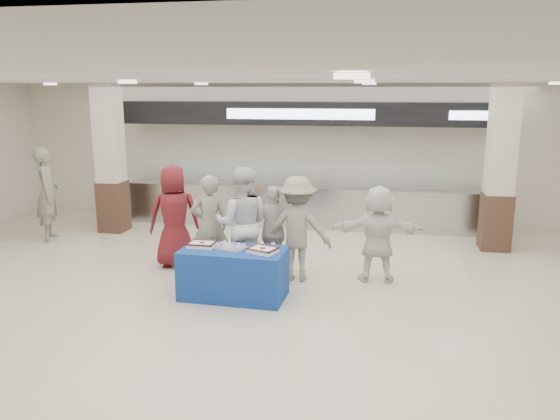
% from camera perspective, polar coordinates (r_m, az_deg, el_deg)
% --- Properties ---
extents(ground, '(14.00, 14.00, 0.00)m').
position_cam_1_polar(ground, '(7.57, -3.68, -11.51)').
color(ground, beige).
rests_on(ground, ground).
extents(serving_line, '(8.70, 0.85, 2.80)m').
position_cam_1_polar(serving_line, '(12.37, 2.23, 3.61)').
color(serving_line, '#ADAFB4').
rests_on(serving_line, ground).
extents(column_left, '(0.55, 0.55, 3.20)m').
position_cam_1_polar(column_left, '(12.40, -17.29, 4.80)').
color(column_left, '#382319').
rests_on(column_left, ground).
extents(column_right, '(0.55, 0.55, 3.20)m').
position_cam_1_polar(column_right, '(11.26, 21.97, 3.72)').
color(column_right, '#382319').
rests_on(column_right, ground).
extents(display_table, '(1.59, 0.85, 0.75)m').
position_cam_1_polar(display_table, '(8.27, -4.88, -6.62)').
color(display_table, '#164099').
rests_on(display_table, ground).
extents(sheet_cake_left, '(0.39, 0.30, 0.09)m').
position_cam_1_polar(sheet_cake_left, '(8.33, -8.15, -3.54)').
color(sheet_cake_left, white).
rests_on(sheet_cake_left, display_table).
extents(sheet_cake_right, '(0.47, 0.42, 0.09)m').
position_cam_1_polar(sheet_cake_right, '(7.97, -1.81, -4.15)').
color(sheet_cake_right, white).
rests_on(sheet_cake_right, display_table).
extents(cupcake_tray, '(0.52, 0.45, 0.07)m').
position_cam_1_polar(cupcake_tray, '(8.19, -5.17, -3.79)').
color(cupcake_tray, silver).
rests_on(cupcake_tray, display_table).
extents(civilian_maroon, '(1.03, 0.85, 1.81)m').
position_cam_1_polar(civilian_maroon, '(9.72, -10.98, -0.64)').
color(civilian_maroon, maroon).
rests_on(civilian_maroon, ground).
extents(soldier_a, '(0.74, 0.63, 1.71)m').
position_cam_1_polar(soldier_a, '(9.18, -7.37, -1.60)').
color(soldier_a, slate).
rests_on(soldier_a, ground).
extents(chef_tall, '(1.00, 0.83, 1.87)m').
position_cam_1_polar(chef_tall, '(8.91, -3.96, -1.42)').
color(chef_tall, silver).
rests_on(chef_tall, ground).
extents(chef_short, '(0.93, 0.46, 1.54)m').
position_cam_1_polar(chef_short, '(9.06, -0.61, -2.25)').
color(chef_short, silver).
rests_on(chef_short, ground).
extents(soldier_b, '(1.12, 0.66, 1.72)m').
position_cam_1_polar(soldier_b, '(8.87, 1.83, -1.97)').
color(soldier_b, slate).
rests_on(soldier_b, ground).
extents(civilian_white, '(1.51, 0.58, 1.60)m').
position_cam_1_polar(civilian_white, '(8.95, 10.18, -2.44)').
color(civilian_white, white).
rests_on(civilian_white, ground).
extents(soldier_bg, '(0.72, 0.84, 1.94)m').
position_cam_1_polar(soldier_bg, '(12.22, -23.11, 1.58)').
color(soldier_bg, slate).
rests_on(soldier_bg, ground).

